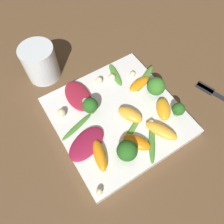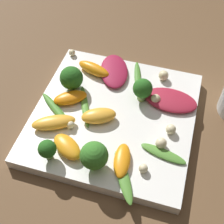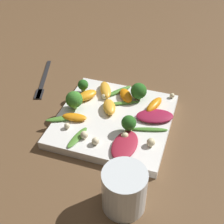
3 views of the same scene
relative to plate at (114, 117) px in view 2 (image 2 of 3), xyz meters
The scene contains 26 objects.
ground_plane 0.01m from the plate, ahead, with size 2.40×2.40×0.00m, color brown.
plate is the anchor object (origin of this frame).
radicchio_leaf_0 0.10m from the plate, 149.04° to the right, with size 0.09×0.06×0.01m.
radicchio_leaf_1 0.10m from the plate, 74.00° to the right, with size 0.08×0.10×0.01m.
orange_segment_0 0.10m from the plate, 30.97° to the left, with size 0.08×0.06×0.02m.
orange_segment_1 0.04m from the plate, 42.93° to the left, with size 0.07×0.05×0.02m.
orange_segment_2 0.08m from the plate, ahead, with size 0.06×0.06×0.02m.
orange_segment_3 0.10m from the plate, 113.49° to the left, with size 0.03×0.06×0.01m.
orange_segment_4 0.11m from the plate, 52.79° to the right, with size 0.07×0.04×0.02m.
orange_segment_5 0.10m from the plate, 61.31° to the left, with size 0.06×0.06×0.02m.
broccoli_floret_0 0.11m from the plate, 89.74° to the left, with size 0.04×0.04×0.05m.
broccoli_floret_1 0.10m from the plate, 22.54° to the right, with size 0.04×0.04×0.05m.
broccoli_floret_2 0.13m from the plate, 56.84° to the left, with size 0.03×0.03×0.04m.
broccoli_floret_3 0.07m from the plate, 128.69° to the right, with size 0.03×0.03×0.04m.
arugula_sprig_0 0.12m from the plate, 112.60° to the left, with size 0.06×0.09×0.01m.
arugula_sprig_1 0.05m from the plate, ahead, with size 0.05×0.09×0.01m.
arugula_sprig_2 0.10m from the plate, 101.87° to the right, with size 0.03×0.09×0.01m.
arugula_sprig_3 0.10m from the plate, 12.33° to the left, with size 0.08×0.06×0.01m.
arugula_sprig_4 0.11m from the plate, 149.60° to the left, with size 0.08×0.03×0.01m.
macadamia_nut_0 0.10m from the plate, behind, with size 0.02×0.02×0.02m.
macadamia_nut_1 0.13m from the plate, 121.68° to the right, with size 0.02×0.02×0.02m.
macadamia_nut_2 0.17m from the plate, 44.53° to the right, with size 0.01×0.01×0.01m.
macadamia_nut_3 0.10m from the plate, 154.71° to the left, with size 0.02×0.02×0.02m.
macadamia_nut_4 0.08m from the plate, 37.94° to the left, with size 0.01×0.01×0.01m.
macadamia_nut_5 0.08m from the plate, 144.09° to the right, with size 0.02×0.02×0.02m.
macadamia_nut_6 0.12m from the plate, 128.04° to the left, with size 0.01×0.01×0.01m.
Camera 2 is at (-0.09, 0.32, 0.44)m, focal length 50.00 mm.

